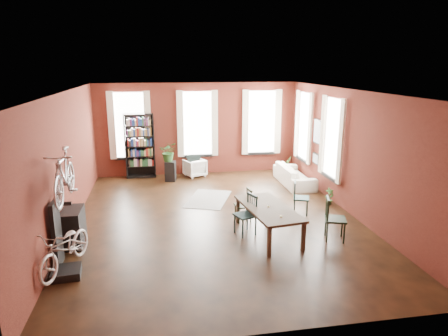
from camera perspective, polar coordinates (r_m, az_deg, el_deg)
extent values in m
plane|color=black|center=(10.20, -1.01, -7.33)|extent=(9.00, 9.00, 0.00)
cube|color=silver|center=(9.48, -1.10, 10.92)|extent=(7.00, 9.00, 0.04)
cube|color=#4A1812|center=(14.10, -3.82, 5.58)|extent=(7.00, 0.04, 3.20)
cube|color=#4A1812|center=(5.52, 6.09, -9.15)|extent=(7.00, 0.04, 3.20)
cube|color=#4A1812|center=(9.84, -21.65, 0.57)|extent=(0.04, 9.00, 3.20)
cube|color=#4A1812|center=(10.79, 17.66, 2.10)|extent=(0.04, 9.00, 3.20)
cube|color=white|center=(14.00, -13.28, 5.98)|extent=(1.00, 0.04, 2.20)
cube|color=beige|center=(13.93, -13.29, 5.94)|extent=(1.40, 0.06, 2.30)
cube|color=white|center=(14.04, -3.82, 6.37)|extent=(1.00, 0.04, 2.20)
cube|color=beige|center=(13.97, -3.79, 6.33)|extent=(1.40, 0.06, 2.30)
cube|color=white|center=(14.45, 5.35, 6.58)|extent=(1.00, 0.04, 2.20)
cube|color=beige|center=(14.39, 5.42, 6.54)|extent=(1.40, 0.06, 2.30)
cube|color=white|center=(11.62, 15.38, 4.14)|extent=(0.04, 1.00, 2.20)
cube|color=beige|center=(11.59, 15.06, 4.13)|extent=(0.06, 1.40, 2.30)
cube|color=white|center=(13.62, 11.52, 5.85)|extent=(0.04, 1.00, 2.20)
cube|color=beige|center=(13.59, 11.24, 5.85)|extent=(0.06, 1.40, 2.30)
cube|color=black|center=(12.61, 13.25, 5.06)|extent=(0.04, 0.55, 0.75)
cube|color=black|center=(12.77, 13.03, 1.30)|extent=(0.04, 0.45, 0.35)
cube|color=#473A2A|center=(9.20, 6.30, -7.61)|extent=(1.20, 2.14, 0.69)
cube|color=#193839|center=(9.20, 3.05, -6.72)|extent=(0.55, 0.55, 0.93)
cube|color=#1F2E1B|center=(9.97, 2.73, -5.35)|extent=(0.42, 0.42, 0.82)
cube|color=black|center=(9.24, 15.64, -7.05)|extent=(0.57, 0.57, 0.97)
cube|color=#193837|center=(10.61, 10.96, -4.22)|extent=(0.52, 0.52, 0.87)
cube|color=black|center=(13.93, -11.92, 3.10)|extent=(1.00, 0.32, 2.20)
imported|color=white|center=(13.95, -4.21, 0.16)|extent=(0.84, 0.81, 0.67)
imported|color=beige|center=(13.17, 10.02, -0.57)|extent=(0.61, 2.08, 0.81)
cube|color=black|center=(11.65, -2.26, -4.45)|extent=(1.61, 1.98, 0.01)
cube|color=black|center=(8.18, -21.58, -13.72)|extent=(0.56, 0.56, 0.15)
cube|color=black|center=(8.43, -22.79, -8.64)|extent=(0.16, 0.60, 1.30)
cube|color=black|center=(9.31, -20.71, -7.90)|extent=(0.40, 0.80, 0.80)
cube|color=black|center=(13.47, -7.65, -0.46)|extent=(0.40, 0.40, 0.67)
imported|color=#345C24|center=(14.34, 8.91, -0.34)|extent=(0.60, 0.76, 0.30)
imported|color=#326126|center=(11.57, 14.80, -4.66)|extent=(0.36, 0.53, 0.17)
imported|color=beige|center=(7.81, -22.01, -7.99)|extent=(0.81, 0.98, 1.61)
imported|color=#A5A8AD|center=(7.93, -22.08, 1.28)|extent=(0.47, 1.00, 1.66)
imported|color=#275622|center=(13.37, -7.89, 2.02)|extent=(0.64, 0.70, 0.51)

